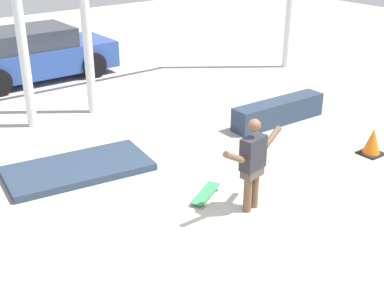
{
  "coord_description": "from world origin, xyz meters",
  "views": [
    {
      "loc": [
        -4.41,
        -4.89,
        4.18
      ],
      "look_at": [
        0.24,
        1.2,
        0.66
      ],
      "focal_mm": 50.0,
      "sensor_mm": 36.0,
      "label": 1
    }
  ],
  "objects_px": {
    "skateboarder": "(253,162)",
    "manual_pad": "(78,169)",
    "traffic_cone": "(372,142)",
    "parked_car_blue": "(32,55)",
    "skateboard": "(206,193)",
    "grind_box": "(278,112)"
  },
  "relations": [
    {
      "from": "skateboarder",
      "to": "traffic_cone",
      "type": "xyz_separation_m",
      "value": [
        3.16,
        0.1,
        -0.55
      ]
    },
    {
      "from": "skateboarder",
      "to": "grind_box",
      "type": "xyz_separation_m",
      "value": [
        2.95,
        2.3,
        -0.55
      ]
    },
    {
      "from": "skateboarder",
      "to": "traffic_cone",
      "type": "distance_m",
      "value": 3.21
    },
    {
      "from": "traffic_cone",
      "to": "grind_box",
      "type": "bearing_deg",
      "value": 95.6
    },
    {
      "from": "grind_box",
      "to": "parked_car_blue",
      "type": "bearing_deg",
      "value": 114.78
    },
    {
      "from": "skateboard",
      "to": "manual_pad",
      "type": "distance_m",
      "value": 2.38
    },
    {
      "from": "grind_box",
      "to": "manual_pad",
      "type": "xyz_separation_m",
      "value": [
        -4.47,
        0.45,
        -0.18
      ]
    },
    {
      "from": "traffic_cone",
      "to": "skateboarder",
      "type": "bearing_deg",
      "value": -178.21
    },
    {
      "from": "parked_car_blue",
      "to": "manual_pad",
      "type": "bearing_deg",
      "value": -105.6
    },
    {
      "from": "skateboarder",
      "to": "manual_pad",
      "type": "height_order",
      "value": "skateboarder"
    },
    {
      "from": "skateboard",
      "to": "skateboarder",
      "type": "bearing_deg",
      "value": -95.02
    },
    {
      "from": "skateboarder",
      "to": "manual_pad",
      "type": "bearing_deg",
      "value": 108.47
    },
    {
      "from": "grind_box",
      "to": "traffic_cone",
      "type": "relative_size",
      "value": 4.43
    },
    {
      "from": "grind_box",
      "to": "parked_car_blue",
      "type": "distance_m",
      "value": 6.87
    },
    {
      "from": "skateboarder",
      "to": "grind_box",
      "type": "relative_size",
      "value": 0.65
    },
    {
      "from": "grind_box",
      "to": "traffic_cone",
      "type": "height_order",
      "value": "traffic_cone"
    },
    {
      "from": "skateboarder",
      "to": "parked_car_blue",
      "type": "xyz_separation_m",
      "value": [
        0.07,
        8.52,
        -0.13
      ]
    },
    {
      "from": "skateboarder",
      "to": "traffic_cone",
      "type": "bearing_deg",
      "value": -8.81
    },
    {
      "from": "manual_pad",
      "to": "traffic_cone",
      "type": "relative_size",
      "value": 4.84
    },
    {
      "from": "skateboarder",
      "to": "skateboard",
      "type": "distance_m",
      "value": 1.06
    },
    {
      "from": "grind_box",
      "to": "manual_pad",
      "type": "distance_m",
      "value": 4.5
    },
    {
      "from": "grind_box",
      "to": "parked_car_blue",
      "type": "height_order",
      "value": "parked_car_blue"
    }
  ]
}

